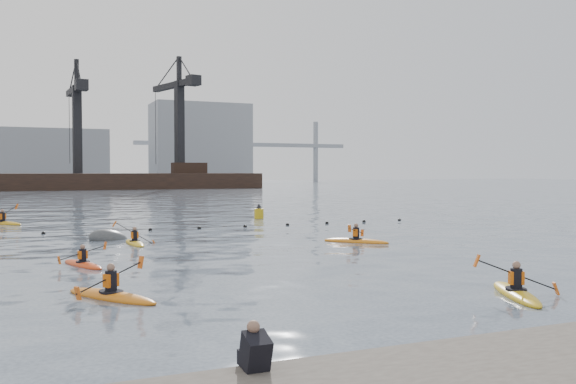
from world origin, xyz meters
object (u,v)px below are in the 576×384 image
at_px(kayaker_1, 516,292).
at_px(kayaker_5, 3,223).
at_px(kayaker_2, 83,263).
at_px(kayaker_3, 135,242).
at_px(kayaker_0, 111,294).
at_px(mooring_buoy, 109,240).
at_px(nav_buoy, 259,213).
at_px(kayaker_4, 356,240).

height_order(kayaker_1, kayaker_5, kayaker_5).
relative_size(kayaker_2, kayaker_3, 0.94).
bearing_deg(kayaker_0, kayaker_5, 64.10).
relative_size(kayaker_0, mooring_buoy, 1.57).
bearing_deg(nav_buoy, kayaker_0, -118.62).
bearing_deg(kayaker_3, nav_buoy, 45.04).
distance_m(kayaker_1, mooring_buoy, 21.52).
relative_size(kayaker_0, kayaker_4, 1.13).
height_order(kayaker_2, kayaker_4, kayaker_4).
xyz_separation_m(kayaker_3, kayaker_4, (10.39, -3.65, 0.01)).
xyz_separation_m(kayaker_5, nav_buoy, (17.69, -2.12, 0.28)).
xyz_separation_m(kayaker_1, mooring_buoy, (-9.10, 19.50, -0.11)).
xyz_separation_m(kayaker_1, kayaker_4, (2.23, 13.30, -0.00)).
bearing_deg(kayaker_3, kayaker_4, -22.92).
height_order(kayaker_1, kayaker_4, kayaker_1).
xyz_separation_m(kayaker_0, kayaker_5, (-3.79, 27.61, 0.00)).
xyz_separation_m(kayaker_3, kayaker_5, (-6.44, 14.87, 0.02)).
distance_m(kayaker_0, kayaker_4, 15.90).
bearing_deg(kayaker_4, kayaker_1, 37.06).
relative_size(kayaker_0, kayaker_5, 1.04).
distance_m(kayaker_2, kayaker_3, 6.85).
distance_m(kayaker_2, kayaker_4, 13.54).
bearing_deg(kayaker_1, mooring_buoy, 140.02).
bearing_deg(kayaker_0, kayaker_4, 1.14).
distance_m(kayaker_1, nav_buoy, 29.86).
bearing_deg(kayaker_1, kayaker_5, 139.65).
relative_size(kayaker_0, nav_buoy, 2.60).
relative_size(kayaker_1, kayaker_4, 1.20).
xyz_separation_m(kayaker_2, kayaker_4, (13.30, 2.55, 0.02)).
height_order(kayaker_2, nav_buoy, nav_buoy).
bearing_deg(kayaker_4, mooring_buoy, -72.13).
relative_size(kayaker_2, kayaker_5, 0.90).
xyz_separation_m(kayaker_1, kayaker_3, (-8.16, 16.95, -0.02)).
height_order(kayaker_3, nav_buoy, kayaker_3).
relative_size(kayaker_1, mooring_buoy, 1.66).
bearing_deg(kayaker_3, kayaker_5, 109.89).
height_order(kayaker_2, kayaker_5, kayaker_5).
bearing_deg(kayaker_0, kayaker_1, -55.00).
bearing_deg(kayaker_0, kayaker_3, 44.50).
bearing_deg(kayaker_2, kayaker_5, 78.37).
distance_m(kayaker_0, nav_buoy, 29.03).
bearing_deg(kayaker_2, kayaker_3, 43.69).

